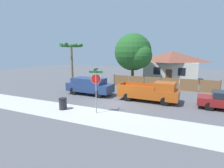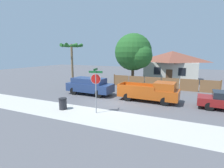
{
  "view_description": "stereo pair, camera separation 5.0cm",
  "coord_description": "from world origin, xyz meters",
  "px_view_note": "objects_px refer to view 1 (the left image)",
  "views": [
    {
      "loc": [
        6.17,
        -13.66,
        4.33
      ],
      "look_at": [
        -0.21,
        0.37,
        1.6
      ],
      "focal_mm": 28.0,
      "sensor_mm": 36.0,
      "label": 1
    },
    {
      "loc": [
        6.22,
        -13.64,
        4.33
      ],
      "look_at": [
        -0.21,
        0.37,
        1.6
      ],
      "focal_mm": 28.0,
      "sensor_mm": 36.0,
      "label": 2
    }
  ],
  "objects_px": {
    "red_suv": "(90,85)",
    "trash_bin": "(63,104)",
    "palm_tree": "(71,50)",
    "oak_tree": "(134,53)",
    "stop_sign": "(96,83)",
    "orange_pickup": "(150,92)",
    "house": "(171,65)"
  },
  "relations": [
    {
      "from": "house",
      "to": "trash_bin",
      "type": "distance_m",
      "value": 20.1
    },
    {
      "from": "house",
      "to": "stop_sign",
      "type": "relative_size",
      "value": 2.53
    },
    {
      "from": "red_suv",
      "to": "trash_bin",
      "type": "xyz_separation_m",
      "value": [
        0.73,
        -5.13,
        -0.52
      ]
    },
    {
      "from": "house",
      "to": "orange_pickup",
      "type": "relative_size",
      "value": 1.53
    },
    {
      "from": "house",
      "to": "red_suv",
      "type": "bearing_deg",
      "value": -115.67
    },
    {
      "from": "oak_tree",
      "to": "stop_sign",
      "type": "relative_size",
      "value": 2.13
    },
    {
      "from": "palm_tree",
      "to": "red_suv",
      "type": "relative_size",
      "value": 1.12
    },
    {
      "from": "oak_tree",
      "to": "orange_pickup",
      "type": "distance_m",
      "value": 9.36
    },
    {
      "from": "red_suv",
      "to": "trash_bin",
      "type": "bearing_deg",
      "value": -80.15
    },
    {
      "from": "red_suv",
      "to": "orange_pickup",
      "type": "distance_m",
      "value": 6.42
    },
    {
      "from": "house",
      "to": "stop_sign",
      "type": "bearing_deg",
      "value": -99.66
    },
    {
      "from": "stop_sign",
      "to": "orange_pickup",
      "type": "bearing_deg",
      "value": 46.02
    },
    {
      "from": "orange_pickup",
      "to": "trash_bin",
      "type": "distance_m",
      "value": 7.67
    },
    {
      "from": "red_suv",
      "to": "stop_sign",
      "type": "xyz_separation_m",
      "value": [
        3.52,
        -4.8,
        1.27
      ]
    },
    {
      "from": "oak_tree",
      "to": "red_suv",
      "type": "xyz_separation_m",
      "value": [
        -2.43,
        -7.72,
        -3.39
      ]
    },
    {
      "from": "orange_pickup",
      "to": "stop_sign",
      "type": "relative_size",
      "value": 1.65
    },
    {
      "from": "house",
      "to": "oak_tree",
      "type": "height_order",
      "value": "oak_tree"
    },
    {
      "from": "stop_sign",
      "to": "oak_tree",
      "type": "bearing_deg",
      "value": 82.25
    },
    {
      "from": "palm_tree",
      "to": "red_suv",
      "type": "distance_m",
      "value": 6.67
    },
    {
      "from": "oak_tree",
      "to": "stop_sign",
      "type": "height_order",
      "value": "oak_tree"
    },
    {
      "from": "oak_tree",
      "to": "house",
      "type": "bearing_deg",
      "value": 55.53
    },
    {
      "from": "house",
      "to": "palm_tree",
      "type": "height_order",
      "value": "palm_tree"
    },
    {
      "from": "palm_tree",
      "to": "stop_sign",
      "type": "height_order",
      "value": "palm_tree"
    },
    {
      "from": "palm_tree",
      "to": "stop_sign",
      "type": "distance_m",
      "value": 11.53
    },
    {
      "from": "house",
      "to": "trash_bin",
      "type": "height_order",
      "value": "house"
    },
    {
      "from": "trash_bin",
      "to": "oak_tree",
      "type": "bearing_deg",
      "value": 82.49
    },
    {
      "from": "oak_tree",
      "to": "palm_tree",
      "type": "bearing_deg",
      "value": -146.26
    },
    {
      "from": "palm_tree",
      "to": "oak_tree",
      "type": "bearing_deg",
      "value": 33.74
    },
    {
      "from": "oak_tree",
      "to": "orange_pickup",
      "type": "height_order",
      "value": "oak_tree"
    },
    {
      "from": "palm_tree",
      "to": "trash_bin",
      "type": "distance_m",
      "value": 10.66
    },
    {
      "from": "house",
      "to": "oak_tree",
      "type": "xyz_separation_m",
      "value": [
        -4.28,
        -6.24,
        1.94
      ]
    },
    {
      "from": "oak_tree",
      "to": "stop_sign",
      "type": "xyz_separation_m",
      "value": [
        1.09,
        -12.51,
        -2.11
      ]
    }
  ]
}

